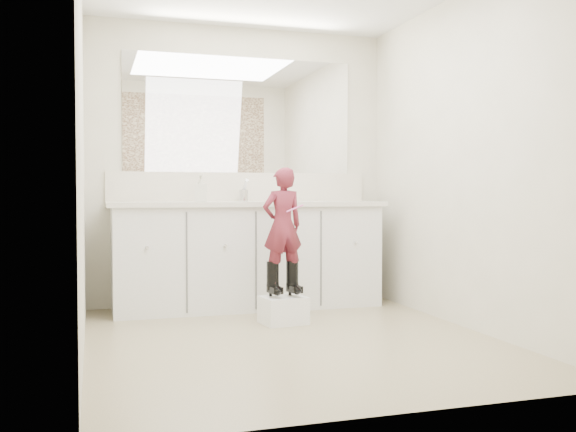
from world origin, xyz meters
name	(u,v)px	position (x,y,z in m)	size (l,w,h in m)	color
floor	(292,339)	(0.00, 0.00, 0.00)	(3.00, 3.00, 0.00)	#807253
wall_back	(240,166)	(0.00, 1.50, 1.20)	(2.60, 2.60, 0.00)	beige
wall_front	(397,136)	(0.00, -1.50, 1.20)	(2.60, 2.60, 0.00)	beige
wall_left	(82,152)	(-1.30, 0.00, 1.20)	(3.00, 3.00, 0.00)	beige
wall_right	(466,159)	(1.30, 0.00, 1.20)	(3.00, 3.00, 0.00)	beige
vanity_cabinet	(248,257)	(0.00, 1.23, 0.42)	(2.20, 0.55, 0.85)	silver
countertop	(248,204)	(0.00, 1.21, 0.87)	(2.28, 0.58, 0.04)	beige
backsplash	(241,187)	(0.00, 1.49, 1.02)	(2.28, 0.03, 0.25)	beige
mirror	(241,115)	(0.00, 1.49, 1.64)	(2.00, 0.02, 1.00)	white
dot_panel	(396,31)	(0.00, -1.49, 1.65)	(2.00, 0.01, 1.20)	#472819
faucet	(244,196)	(0.00, 1.38, 0.94)	(0.08, 0.08, 0.10)	silver
cup	(285,196)	(0.30, 1.15, 0.93)	(0.09, 0.09, 0.09)	beige
soap_bottle	(201,189)	(-0.40, 1.17, 1.00)	(0.10, 0.10, 0.22)	beige
step_stool	(283,310)	(0.09, 0.50, 0.10)	(0.31, 0.26, 0.20)	white
boot_left	(273,279)	(0.02, 0.52, 0.33)	(0.10, 0.17, 0.26)	black
boot_right	(292,278)	(0.17, 0.52, 0.33)	(0.10, 0.17, 0.26)	black
toddler	(283,225)	(0.09, 0.52, 0.72)	(0.31, 0.20, 0.85)	#A6334A
toothbrush	(295,208)	(0.16, 0.44, 0.85)	(0.01, 0.01, 0.14)	#E85AAE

